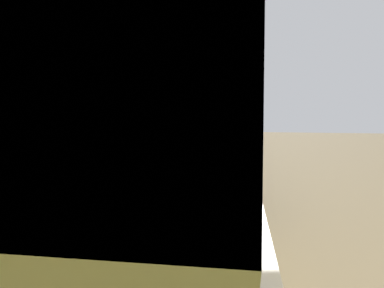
{
  "coord_description": "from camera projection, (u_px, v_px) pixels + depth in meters",
  "views": [
    {
      "loc": [
        -1.35,
        1.27,
        1.94
      ],
      "look_at": [
        -0.28,
        1.31,
        1.43
      ],
      "focal_mm": 34.85,
      "sensor_mm": 36.0,
      "label": 1
    }
  ],
  "objects": [
    {
      "name": "wall_back",
      "position": [
        113.0,
        142.0,
        1.5
      ],
      "size": [
        4.04,
        0.12,
        2.61
      ],
      "primitive_type": "cube",
      "color": "beige",
      "rests_on": "ground_plane"
    },
    {
      "name": "upper_cabinets",
      "position": [
        145.0,
        24.0,
        0.9
      ],
      "size": [
        1.73,
        0.32,
        0.72
      ],
      "color": "tan"
    },
    {
      "name": "oven_range",
      "position": [
        204.0,
        161.0,
        3.16
      ],
      "size": [
        0.65,
        0.66,
        1.07
      ],
      "color": "black",
      "rests_on": "ground_plane"
    },
    {
      "name": "microwave",
      "position": [
        193.0,
        280.0,
        1.17
      ],
      "size": [
        0.5,
        0.35,
        0.32
      ],
      "color": "white",
      "rests_on": "counter_run"
    },
    {
      "name": "bowl",
      "position": [
        206.0,
        152.0,
        2.27
      ],
      "size": [
        0.19,
        0.19,
        0.06
      ],
      "color": "#4C8CBF",
      "rests_on": "counter_run"
    },
    {
      "name": "kettle",
      "position": [
        207.0,
        193.0,
        1.77
      ],
      "size": [
        0.16,
        0.12,
        0.18
      ],
      "color": "#B7BABF",
      "rests_on": "counter_run"
    }
  ]
}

